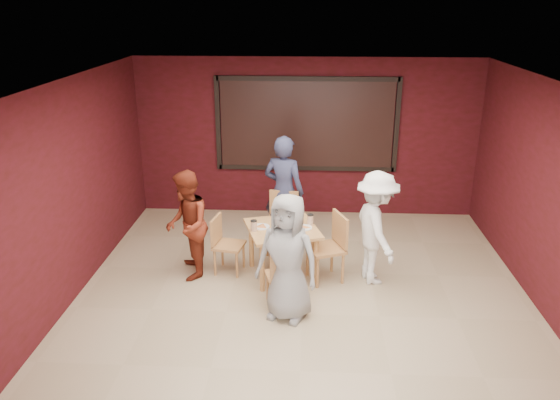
# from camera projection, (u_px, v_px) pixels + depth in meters

# --- Properties ---
(floor) EXTENTS (7.00, 7.00, 0.00)m
(floor) POSITION_uv_depth(u_px,v_px,m) (302.00, 314.00, 6.85)
(floor) COLOR tan
(floor) RESTS_ON ground
(window_blinds) EXTENTS (3.00, 0.02, 1.50)m
(window_blinds) POSITION_uv_depth(u_px,v_px,m) (307.00, 125.00, 9.50)
(window_blinds) COLOR black
(dining_table) EXTENTS (1.17, 1.17, 0.89)m
(dining_table) POSITION_uv_depth(u_px,v_px,m) (282.00, 233.00, 7.59)
(dining_table) COLOR tan
(dining_table) RESTS_ON floor
(chair_front) EXTENTS (0.49, 0.49, 0.82)m
(chair_front) POSITION_uv_depth(u_px,v_px,m) (284.00, 275.00, 6.85)
(chair_front) COLOR #AD8543
(chair_front) RESTS_ON floor
(chair_back) EXTENTS (0.51, 0.51, 0.94)m
(chair_back) POSITION_uv_depth(u_px,v_px,m) (282.00, 218.00, 8.42)
(chair_back) COLOR #AD8543
(chair_back) RESTS_ON floor
(chair_left) EXTENTS (0.47, 0.47, 0.84)m
(chair_left) POSITION_uv_depth(u_px,v_px,m) (224.00, 241.00, 7.77)
(chair_left) COLOR #AD8543
(chair_left) RESTS_ON floor
(chair_right) EXTENTS (0.60, 0.60, 0.96)m
(chair_right) POSITION_uv_depth(u_px,v_px,m) (331.00, 243.00, 7.53)
(chair_right) COLOR #AD8543
(chair_right) RESTS_ON floor
(diner_front) EXTENTS (0.91, 0.75, 1.60)m
(diner_front) POSITION_uv_depth(u_px,v_px,m) (288.00, 258.00, 6.54)
(diner_front) COLOR gray
(diner_front) RESTS_ON floor
(diner_back) EXTENTS (0.76, 0.62, 1.79)m
(diner_back) POSITION_uv_depth(u_px,v_px,m) (284.00, 192.00, 8.49)
(diner_back) COLOR #323759
(diner_back) RESTS_ON floor
(diner_left) EXTENTS (0.73, 0.86, 1.54)m
(diner_left) POSITION_uv_depth(u_px,v_px,m) (187.00, 225.00, 7.55)
(diner_left) COLOR maroon
(diner_left) RESTS_ON floor
(diner_right) EXTENTS (0.82, 1.14, 1.59)m
(diner_right) POSITION_uv_depth(u_px,v_px,m) (376.00, 228.00, 7.39)
(diner_right) COLOR white
(diner_right) RESTS_ON floor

